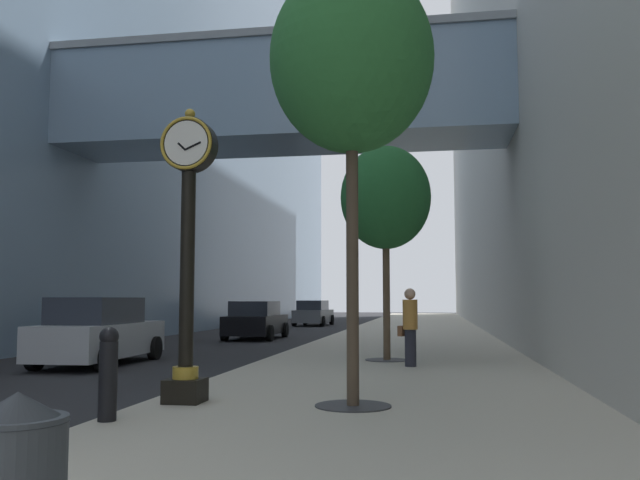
% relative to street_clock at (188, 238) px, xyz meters
% --- Properties ---
extents(ground_plane, '(110.00, 110.00, 0.00)m').
position_rel_street_clock_xyz_m(ground_plane, '(-0.65, 19.37, -2.59)').
color(ground_plane, '#262628').
rests_on(ground_plane, ground).
extents(sidewalk_right, '(6.80, 80.00, 0.14)m').
position_rel_street_clock_xyz_m(sidewalk_right, '(2.75, 22.37, -2.52)').
color(sidewalk_right, '#BCB29E').
rests_on(sidewalk_right, ground).
extents(building_block_left, '(23.75, 80.00, 34.72)m').
position_rel_street_clock_xyz_m(building_block_left, '(-12.73, 22.30, 14.71)').
color(building_block_left, '#758EA8').
rests_on(building_block_left, ground).
extents(street_clock, '(0.84, 0.55, 4.47)m').
position_rel_street_clock_xyz_m(street_clock, '(0.00, 0.00, 0.00)').
color(street_clock, black).
rests_on(street_clock, sidewalk_right).
extents(bollard_second, '(0.24, 0.24, 1.18)m').
position_rel_street_clock_xyz_m(bollard_second, '(-0.42, -1.59, -1.84)').
color(bollard_second, black).
rests_on(bollard_second, sidewalk_right).
extents(street_tree_near, '(2.46, 2.46, 6.54)m').
position_rel_street_clock_xyz_m(street_tree_near, '(2.52, 0.05, 2.64)').
color(street_tree_near, '#333335').
rests_on(street_tree_near, sidewalk_right).
extents(street_tree_mid_near, '(2.31, 2.31, 5.47)m').
position_rel_street_clock_xyz_m(street_tree_mid_near, '(2.52, 7.36, 1.66)').
color(street_tree_mid_near, '#333335').
rests_on(street_tree_mid_near, sidewalk_right).
extents(pedestrian_walking, '(0.52, 0.44, 1.78)m').
position_rel_street_clock_xyz_m(pedestrian_walking, '(3.15, 5.90, -1.51)').
color(pedestrian_walking, '#23232D').
rests_on(pedestrian_walking, sidewalk_right).
extents(car_grey_near, '(2.13, 4.51, 1.59)m').
position_rel_street_clock_xyz_m(car_grey_near, '(-3.79, 32.16, -1.82)').
color(car_grey_near, slate).
rests_on(car_grey_near, ground).
extents(car_black_mid, '(2.12, 4.33, 1.58)m').
position_rel_street_clock_xyz_m(car_black_mid, '(-3.68, 17.77, -1.82)').
color(car_black_mid, black).
rests_on(car_black_mid, ground).
extents(car_silver_far, '(2.06, 4.66, 1.72)m').
position_rel_street_clock_xyz_m(car_silver_far, '(-4.77, 6.40, -1.77)').
color(car_silver_far, '#B7BABF').
rests_on(car_silver_far, ground).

